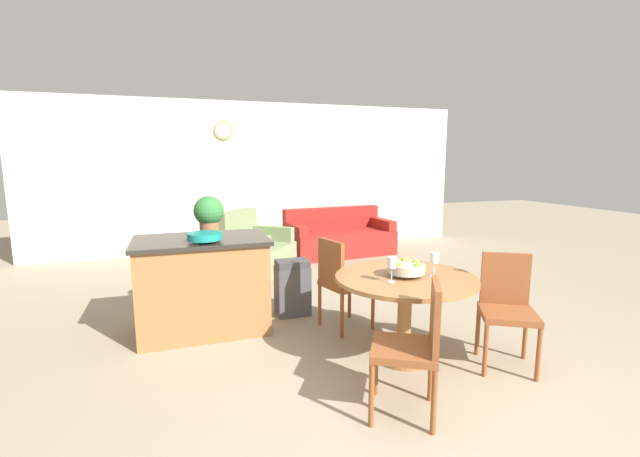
% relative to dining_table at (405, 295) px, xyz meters
% --- Properties ---
extents(ground_plane, '(24.00, 24.00, 0.00)m').
position_rel_dining_table_xyz_m(ground_plane, '(-0.29, -1.15, -0.56)').
color(ground_plane, gray).
extents(wall_back, '(8.00, 0.09, 2.70)m').
position_rel_dining_table_xyz_m(wall_back, '(-0.29, 4.86, 0.79)').
color(wall_back, silver).
rests_on(wall_back, ground_plane).
extents(dining_table, '(1.18, 1.18, 0.73)m').
position_rel_dining_table_xyz_m(dining_table, '(0.00, 0.00, 0.00)').
color(dining_table, '#9E6B3D').
rests_on(dining_table, ground_plane).
extents(dining_chair_near_left, '(0.57, 0.57, 0.92)m').
position_rel_dining_table_xyz_m(dining_chair_near_left, '(-0.35, -0.75, -0.04)').
color(dining_chair_near_left, brown).
rests_on(dining_chair_near_left, ground_plane).
extents(dining_chair_near_right, '(0.57, 0.57, 0.92)m').
position_rel_dining_table_xyz_m(dining_chair_near_right, '(0.75, -0.35, -0.04)').
color(dining_chair_near_right, brown).
rests_on(dining_chair_near_right, ground_plane).
extents(dining_chair_far_side, '(0.51, 0.51, 0.92)m').
position_rel_dining_table_xyz_m(dining_chair_far_side, '(-0.28, 0.78, -0.04)').
color(dining_chair_far_side, brown).
rests_on(dining_chair_far_side, ground_plane).
extents(fruit_bowl, '(0.31, 0.31, 0.13)m').
position_rel_dining_table_xyz_m(fruit_bowl, '(0.00, 0.00, 0.24)').
color(fruit_bowl, '#B7B29E').
rests_on(fruit_bowl, dining_table).
extents(wine_glass_left, '(0.07, 0.07, 0.20)m').
position_rel_dining_table_xyz_m(wine_glass_left, '(-0.20, -0.12, 0.31)').
color(wine_glass_left, silver).
rests_on(wine_glass_left, dining_table).
extents(wine_glass_right, '(0.07, 0.07, 0.20)m').
position_rel_dining_table_xyz_m(wine_glass_right, '(0.21, -0.08, 0.31)').
color(wine_glass_right, silver).
rests_on(wine_glass_right, dining_table).
extents(kitchen_island, '(1.27, 0.82, 0.93)m').
position_rel_dining_table_xyz_m(kitchen_island, '(-1.57, 1.19, -0.09)').
color(kitchen_island, '#9E6B3D').
rests_on(kitchen_island, ground_plane).
extents(teal_bowl, '(0.31, 0.31, 0.09)m').
position_rel_dining_table_xyz_m(teal_bowl, '(-1.55, 0.97, 0.42)').
color(teal_bowl, teal).
rests_on(teal_bowl, kitchen_island).
extents(potted_plant, '(0.30, 0.30, 0.39)m').
position_rel_dining_table_xyz_m(potted_plant, '(-1.47, 1.39, 0.58)').
color(potted_plant, '#A36642').
rests_on(potted_plant, kitchen_island).
extents(trash_bin, '(0.36, 0.26, 0.61)m').
position_rel_dining_table_xyz_m(trash_bin, '(-0.63, 1.32, -0.26)').
color(trash_bin, '#47474C').
rests_on(trash_bin, ground_plane).
extents(couch, '(1.92, 1.04, 0.81)m').
position_rel_dining_table_xyz_m(couch, '(0.95, 3.97, -0.28)').
color(couch, maroon).
rests_on(couch, ground_plane).
extents(armchair, '(1.28, 1.28, 0.90)m').
position_rel_dining_table_xyz_m(armchair, '(-0.69, 3.34, -0.26)').
color(armchair, gray).
rests_on(armchair, ground_plane).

